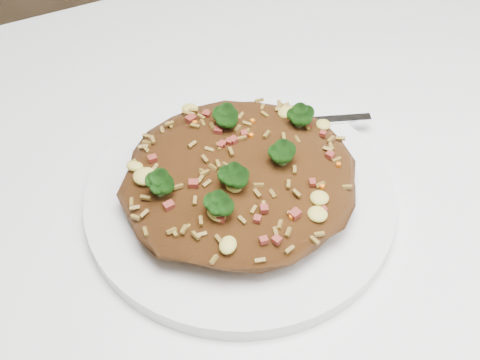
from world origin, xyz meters
name	(u,v)px	position (x,y,z in m)	size (l,w,h in m)	color
dining_table	(323,309)	(0.00, 0.00, 0.66)	(1.20, 0.80, 0.75)	white
plate	(240,198)	(-0.05, 0.07, 0.76)	(0.25, 0.25, 0.01)	white
fried_rice	(240,171)	(-0.05, 0.07, 0.79)	(0.19, 0.17, 0.06)	brown
fork	(289,123)	(0.02, 0.12, 0.77)	(0.16, 0.07, 0.00)	silver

